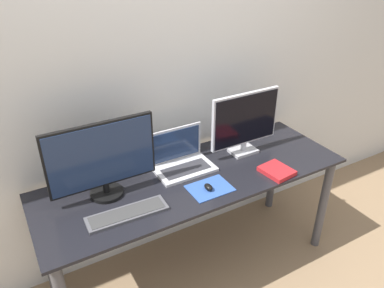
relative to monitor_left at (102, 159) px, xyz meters
name	(u,v)px	position (x,y,z in m)	size (l,w,h in m)	color
wall_back	(164,77)	(0.52, 0.30, 0.27)	(7.00, 0.05, 2.50)	silver
desk	(195,193)	(0.52, -0.08, -0.35)	(1.89, 0.65, 0.75)	black
monitor_left	(102,159)	(0.00, 0.00, 0.00)	(0.59, 0.18, 0.44)	black
monitor_right	(245,122)	(0.94, 0.00, 0.00)	(0.49, 0.12, 0.42)	#B2B2B7
laptop	(181,159)	(0.49, 0.04, -0.17)	(0.36, 0.23, 0.24)	silver
keyboard	(127,214)	(0.03, -0.23, -0.22)	(0.43, 0.14, 0.02)	#4C4C51
mousepad	(210,188)	(0.53, -0.24, -0.23)	(0.24, 0.18, 0.00)	#2D519E
mouse	(208,187)	(0.51, -0.25, -0.21)	(0.04, 0.06, 0.03)	black
book	(277,171)	(0.96, -0.30, -0.21)	(0.18, 0.20, 0.03)	red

